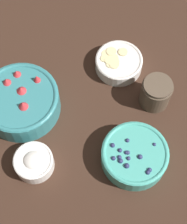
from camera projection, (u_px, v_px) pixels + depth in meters
ground_plane at (91, 122)px, 1.11m from camera, size 4.00×4.00×0.00m
bowl_strawberries at (21, 101)px, 1.09m from camera, size 0.23×0.23×0.10m
bowl_blueberries at (135, 155)px, 1.03m from camera, size 0.19×0.19×0.07m
bowl_bananas at (119, 62)px, 1.17m from camera, size 0.15×0.15×0.05m
bowl_cream at (34, 162)px, 1.03m from camera, size 0.11×0.11×0.06m
jar_chocolate at (156, 93)px, 1.11m from camera, size 0.09×0.09×0.09m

